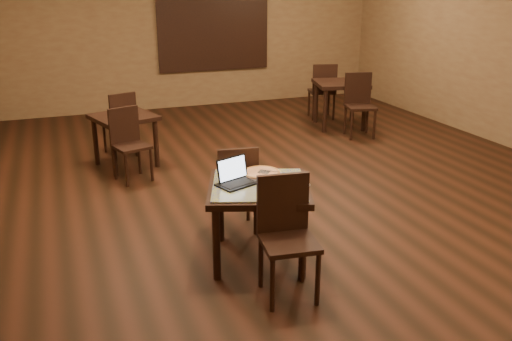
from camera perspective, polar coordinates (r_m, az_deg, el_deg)
name	(u,v)px	position (r m, az deg, el deg)	size (l,w,h in m)	color
ground	(287,185)	(7.08, 3.31, -1.53)	(10.00, 10.00, 0.00)	black
wall_back	(190,33)	(11.41, -7.01, 14.16)	(8.00, 0.02, 3.00)	olive
mural	(214,30)	(11.49, -4.47, 14.53)	(2.34, 0.05, 1.64)	#235183
tiled_table	(259,194)	(5.01, 0.29, -2.54)	(1.17, 1.17, 0.76)	black
chair_main_near	(286,229)	(4.53, 3.19, -6.17)	(0.50, 0.50, 1.03)	black
chair_main_far	(237,184)	(5.59, -2.07, -1.46)	(0.47, 0.47, 0.96)	black
laptop	(234,177)	(4.98, -2.28, -0.68)	(0.40, 0.37, 0.23)	black
plate	(289,187)	(4.89, 3.46, -1.73)	(0.26, 0.26, 0.01)	white
pizza_slice	(289,185)	(4.89, 3.46, -1.56)	(0.20, 0.20, 0.02)	beige
pizza_pan	(262,174)	(5.22, 0.59, -0.35)	(0.40, 0.40, 0.01)	silver
pizza_whole	(262,172)	(5.21, 0.59, -0.20)	(0.36, 0.36, 0.03)	beige
spatula	(264,172)	(5.20, 0.87, -0.15)	(0.11, 0.26, 0.01)	silver
napkin_roll	(305,182)	(4.99, 5.16, -1.19)	(0.05, 0.17, 0.04)	white
other_table_a	(340,90)	(9.86, 8.87, 8.42)	(1.05, 1.05, 0.82)	black
other_table_a_chair_near	(359,101)	(9.37, 10.80, 7.21)	(0.55, 0.55, 1.06)	black
other_table_a_chair_far	(323,88)	(10.40, 7.07, 8.61)	(0.55, 0.55, 1.06)	black
other_table_b	(124,124)	(7.86, -13.72, 4.79)	(0.99, 0.99, 0.74)	black
other_table_b_chair_near	(128,140)	(7.34, -13.28, 3.18)	(0.52, 0.52, 0.96)	black
other_table_b_chair_far	(121,120)	(8.42, -14.02, 5.21)	(0.52, 0.52, 0.96)	black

